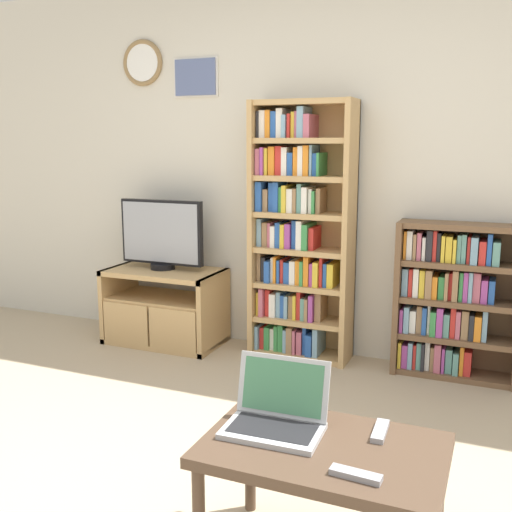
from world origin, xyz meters
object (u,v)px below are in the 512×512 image
Objects in this scene: television at (162,235)px; bookshelf_short at (451,301)px; tv_stand at (164,306)px; remote_near_laptop at (356,475)px; laptop at (277,412)px; remote_far_from_laptop at (380,431)px; coffee_table at (323,460)px; bookshelf_tall at (297,235)px.

television reaches higher than bookshelf_short.
tv_stand is 5.24× the size of remote_near_laptop.
laptop is (-0.43, -1.97, 0.03)m from bookshelf_short.
tv_stand is 2.42× the size of laptop.
tv_stand is at bearing 128.79° from laptop.
television is 0.66× the size of bookshelf_short.
laptop is at bearing -49.03° from tv_stand.
television is (-0.03, 0.04, 0.53)m from tv_stand.
remote_far_from_laptop is (0.01, 0.31, 0.00)m from remote_near_laptop.
tv_stand is at bearing 133.36° from coffee_table.
laptop reaches higher than tv_stand.
tv_stand reaches higher than coffee_table.
tv_stand is 2.03m from bookshelf_short.
coffee_table is at bearing -46.64° from tv_stand.
remote_far_from_laptop is (1.94, -1.73, 0.20)m from tv_stand.
television reaches higher than remote_near_laptop.
television reaches higher than laptop.
bookshelf_tall is at bearing 114.56° from remote_far_from_laptop.
coffee_table is (0.78, -2.02, -0.44)m from bookshelf_tall.
bookshelf_short is at bearing 4.26° from tv_stand.
television is 0.38× the size of bookshelf_tall.
remote_far_from_laptop is (0.16, 0.15, 0.07)m from coffee_table.
television is 2.66m from remote_far_from_laptop.
tv_stand is 2.43m from laptop.
bookshelf_tall is 10.82× the size of remote_far_from_laptop.
tv_stand is 2.59m from coffee_table.
laptop is at bearing -166.89° from remote_far_from_laptop.
coffee_table is at bearing -139.12° from remote_far_from_laptop.
tv_stand is at bearing -175.74° from bookshelf_short.
remote_near_laptop is 1.01× the size of remote_far_from_laptop.
bookshelf_short reaches higher than coffee_table.
bookshelf_tall reaches higher than laptop.
bookshelf_tall is 10.77× the size of remote_near_laptop.
remote_far_from_laptop is (1.96, -1.76, -0.33)m from television.
bookshelf_tall reaches higher than television.
television is at bearing 124.27° from tv_stand.
television is at bearing -174.43° from bookshelf_tall.
bookshelf_tall is 2.07m from laptop.
bookshelf_short is 6.09× the size of remote_near_laptop.
television is 0.81× the size of coffee_table.
tv_stand is 0.49× the size of bookshelf_tall.
bookshelf_tall is 2.15× the size of coffee_table.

